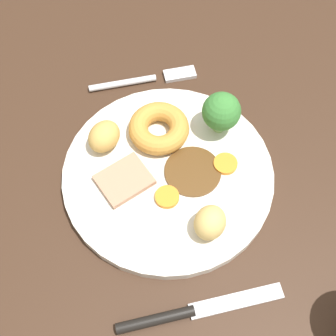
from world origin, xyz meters
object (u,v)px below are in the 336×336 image
meat_slice_main (124,180)px  carrot_coin_back (167,197)px  dinner_plate (168,175)px  yorkshire_pudding (159,128)px  knife (186,313)px  broccoli_floret (221,112)px  roast_potato_right (104,136)px  fork (146,79)px  carrot_coin_front (225,164)px  roast_potato_left (210,222)px

meat_slice_main → carrot_coin_back: bearing=56.9°
carrot_coin_back → dinner_plate: bearing=168.5°
yorkshire_pudding → carrot_coin_back: size_ratio=2.66×
meat_slice_main → carrot_coin_back: 5.65cm
knife → carrot_coin_back: bearing=85.6°
carrot_coin_back → knife: 13.36cm
carrot_coin_back → broccoli_floret: bearing=136.7°
dinner_plate → carrot_coin_back: size_ratio=8.98×
dinner_plate → broccoli_floret: (-5.30, 7.57, 4.27)cm
meat_slice_main → broccoli_floret: (-5.71, 13.02, 3.17)cm
meat_slice_main → broccoli_floret: size_ratio=1.00×
roast_potato_right → fork: size_ratio=0.29×
meat_slice_main → carrot_coin_back: (3.08, 4.74, -0.09)cm
fork → knife: knife is taller
meat_slice_main → knife: meat_slice_main is taller
meat_slice_main → roast_potato_right: bearing=-163.6°
meat_slice_main → fork: size_ratio=0.40×
roast_potato_right → carrot_coin_front: bearing=68.8°
carrot_coin_back → broccoli_floret: 12.51cm
dinner_plate → meat_slice_main: meat_slice_main is taller
roast_potato_left → knife: bearing=-26.5°
carrot_coin_front → carrot_coin_back: 8.54cm
broccoli_floret → fork: 13.96cm
meat_slice_main → knife: size_ratio=0.33×
roast_potato_left → broccoli_floret: bearing=162.6°
roast_potato_right → knife: 23.14cm
yorkshire_pudding → roast_potato_left: (13.91, 3.56, 0.65)cm
yorkshire_pudding → broccoli_floret: (0.45, 7.77, 2.31)cm
dinner_plate → carrot_coin_back: (3.49, -0.71, 1.01)cm
roast_potato_left → yorkshire_pudding: bearing=-165.6°
dinner_plate → roast_potato_right: 9.25cm
yorkshire_pudding → fork: bearing=-178.8°
broccoli_floret → knife: size_ratio=0.33×
roast_potato_left → knife: size_ratio=0.22×
roast_potato_left → roast_potato_right: (-13.50, -10.50, -0.13)cm
meat_slice_main → roast_potato_right: roast_potato_right is taller
roast_potato_left → carrot_coin_front: (-7.96, 3.81, -1.64)cm
knife → fork: bearing=85.7°
broccoli_floret → knife: bearing=-21.1°
yorkshire_pudding → roast_potato_left: size_ratio=1.89×
carrot_coin_back → fork: carrot_coin_back is taller
dinner_plate → carrot_coin_back: 3.70cm
dinner_plate → roast_potato_left: roast_potato_left is taller
fork → roast_potato_left: bearing=-83.7°
carrot_coin_back → carrot_coin_front: bearing=112.6°
dinner_plate → knife: bearing=-3.2°
roast_potato_left → fork: size_ratio=0.27×
broccoli_floret → knife: 24.09cm
roast_potato_left → knife: roast_potato_left is taller
dinner_plate → roast_potato_left: size_ratio=6.35×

